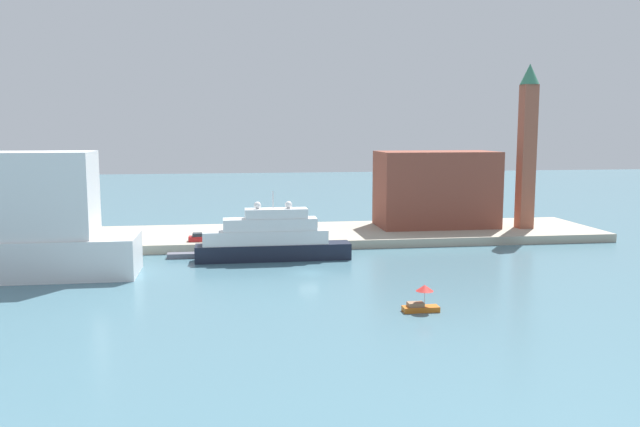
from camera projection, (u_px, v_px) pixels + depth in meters
ground at (309, 273)px, 87.20m from camera, size 400.00×400.00×0.00m
quay_dock at (290, 235)px, 113.39m from camera, size 110.00×21.57×1.43m
large_yacht at (271, 240)px, 95.44m from camera, size 22.79×3.78×10.20m
small_motorboat at (421, 301)px, 68.65m from camera, size 3.87×1.88×2.88m
work_barge at (185, 255)px, 97.29m from camera, size 5.20×1.75×0.75m
harbor_building at (436, 189)px, 118.60m from camera, size 21.33×10.86×13.75m
bell_tower at (527, 141)px, 115.39m from camera, size 3.36×3.36×29.17m
parked_car at (202, 237)px, 103.60m from camera, size 4.33×1.74×1.31m
person_figure at (239, 231)px, 108.42m from camera, size 0.36×0.36×1.80m
mooring_bollard at (307, 238)px, 104.27m from camera, size 0.44×0.44×0.73m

